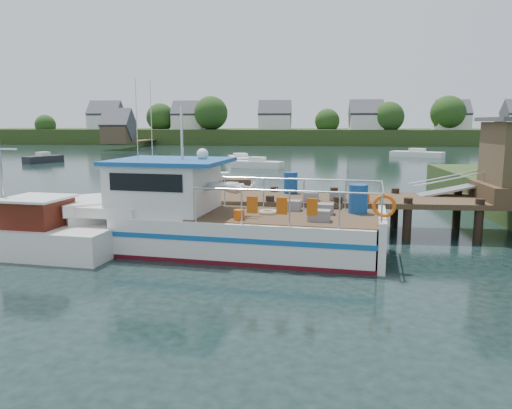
# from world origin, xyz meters

# --- Properties ---
(ground_plane) EXTENTS (160.00, 160.00, 0.00)m
(ground_plane) POSITION_xyz_m (0.00, 0.00, 0.00)
(ground_plane) COLOR black
(far_shore) EXTENTS (140.00, 42.55, 9.22)m
(far_shore) POSITION_xyz_m (0.01, 82.37, 2.10)
(far_shore) COLOR #2E421B
(far_shore) RESTS_ON ground
(dock) EXTENTS (16.60, 3.00, 4.78)m
(dock) POSITION_xyz_m (6.51, 0.01, 2.24)
(dock) COLOR #483522
(dock) RESTS_ON ground
(lobster_boat) EXTENTS (11.93, 4.77, 5.74)m
(lobster_boat) POSITION_xyz_m (-2.51, -3.27, 1.04)
(lobster_boat) COLOR silver
(lobster_boat) RESTS_ON ground
(work_boat) EXTENTS (7.58, 3.08, 3.96)m
(work_boat) POSITION_xyz_m (-8.71, -4.22, 0.63)
(work_boat) COLOR silver
(work_boat) RESTS_ON ground
(moored_rowboat) EXTENTS (4.06, 2.03, 1.13)m
(moored_rowboat) POSITION_xyz_m (-4.60, 11.74, 0.42)
(moored_rowboat) COLOR #483522
(moored_rowboat) RESTS_ON ground
(moored_far) EXTENTS (6.54, 4.89, 1.07)m
(moored_far) POSITION_xyz_m (14.62, 44.04, 0.40)
(moored_far) COLOR silver
(moored_far) RESTS_ON ground
(moored_a) EXTENTS (6.21, 5.57, 1.15)m
(moored_a) POSITION_xyz_m (-9.84, 17.15, 0.43)
(moored_a) COLOR silver
(moored_a) RESTS_ON ground
(moored_b) EXTENTS (5.07, 3.03, 1.06)m
(moored_b) POSITION_xyz_m (-3.65, 27.07, 0.39)
(moored_b) COLOR silver
(moored_b) RESTS_ON ground
(moored_d) EXTENTS (3.49, 6.02, 0.97)m
(moored_d) POSITION_xyz_m (-6.13, 33.82, 0.36)
(moored_d) COLOR silver
(moored_d) RESTS_ON ground
(moored_e) EXTENTS (3.07, 4.37, 1.15)m
(moored_e) POSITION_xyz_m (-27.01, 31.30, 0.43)
(moored_e) COLOR black
(moored_e) RESTS_ON ground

